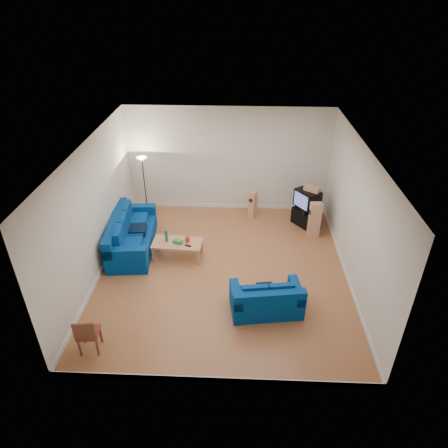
{
  "coord_description": "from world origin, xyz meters",
  "views": [
    {
      "loc": [
        0.36,
        -7.87,
        6.11
      ],
      "look_at": [
        0.0,
        0.4,
        1.1
      ],
      "focal_mm": 32.0,
      "sensor_mm": 36.0,
      "label": 1
    }
  ],
  "objects_px": {
    "sofa_three_seat": "(130,237)",
    "tv_stand": "(306,218)",
    "sofa_loveseat": "(267,301)",
    "coffee_table": "(177,244)",
    "television": "(307,199)"
  },
  "relations": [
    {
      "from": "coffee_table",
      "to": "sofa_loveseat",
      "type": "bearing_deg",
      "value": -41.18
    },
    {
      "from": "sofa_loveseat",
      "to": "coffee_table",
      "type": "relative_size",
      "value": 1.24
    },
    {
      "from": "sofa_loveseat",
      "to": "television",
      "type": "relative_size",
      "value": 1.96
    },
    {
      "from": "sofa_loveseat",
      "to": "television",
      "type": "xyz_separation_m",
      "value": [
        1.31,
        3.7,
        0.57
      ]
    },
    {
      "from": "television",
      "to": "tv_stand",
      "type": "bearing_deg",
      "value": 1.03
    },
    {
      "from": "sofa_loveseat",
      "to": "tv_stand",
      "type": "xyz_separation_m",
      "value": [
        1.33,
        3.67,
        -0.04
      ]
    },
    {
      "from": "sofa_loveseat",
      "to": "coffee_table",
      "type": "xyz_separation_m",
      "value": [
        -2.19,
        1.91,
        0.12
      ]
    },
    {
      "from": "sofa_loveseat",
      "to": "television",
      "type": "bearing_deg",
      "value": 62.41
    },
    {
      "from": "television",
      "to": "sofa_loveseat",
      "type": "bearing_deg",
      "value": -53.94
    },
    {
      "from": "tv_stand",
      "to": "television",
      "type": "distance_m",
      "value": 0.61
    },
    {
      "from": "sofa_three_seat",
      "to": "tv_stand",
      "type": "height_order",
      "value": "sofa_three_seat"
    },
    {
      "from": "tv_stand",
      "to": "television",
      "type": "bearing_deg",
      "value": 178.2
    },
    {
      "from": "sofa_loveseat",
      "to": "tv_stand",
      "type": "height_order",
      "value": "sofa_loveseat"
    },
    {
      "from": "coffee_table",
      "to": "sofa_three_seat",
      "type": "bearing_deg",
      "value": 164.89
    },
    {
      "from": "sofa_three_seat",
      "to": "television",
      "type": "xyz_separation_m",
      "value": [
        4.81,
        1.43,
        0.51
      ]
    }
  ]
}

